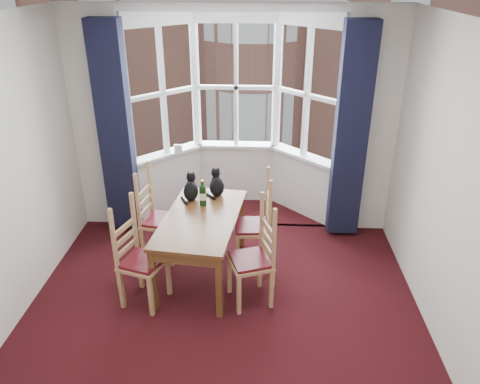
# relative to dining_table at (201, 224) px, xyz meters

# --- Properties ---
(floor) EXTENTS (4.50, 4.50, 0.00)m
(floor) POSITION_rel_dining_table_xyz_m (0.27, -1.07, -0.65)
(floor) COLOR black
(floor) RESTS_ON ground
(ceiling) EXTENTS (4.50, 4.50, 0.00)m
(ceiling) POSITION_rel_dining_table_xyz_m (0.27, -1.07, 2.15)
(ceiling) COLOR white
(ceiling) RESTS_ON floor
(wall_right) EXTENTS (0.00, 4.50, 4.50)m
(wall_right) POSITION_rel_dining_table_xyz_m (2.27, -1.07, 0.75)
(wall_right) COLOR silver
(wall_right) RESTS_ON floor
(wall_back_pier_left) EXTENTS (0.70, 0.12, 2.80)m
(wall_back_pier_left) POSITION_rel_dining_table_xyz_m (-1.38, 1.18, 0.75)
(wall_back_pier_left) COLOR silver
(wall_back_pier_left) RESTS_ON floor
(wall_back_pier_right) EXTENTS (0.70, 0.12, 2.80)m
(wall_back_pier_right) POSITION_rel_dining_table_xyz_m (1.92, 1.18, 0.75)
(wall_back_pier_right) COLOR silver
(wall_back_pier_right) RESTS_ON floor
(bay_window) EXTENTS (2.76, 0.94, 2.80)m
(bay_window) POSITION_rel_dining_table_xyz_m (0.27, 1.68, 0.75)
(bay_window) COLOR white
(bay_window) RESTS_ON floor
(curtain_left) EXTENTS (0.38, 0.22, 2.60)m
(curtain_left) POSITION_rel_dining_table_xyz_m (-1.15, 1.00, 0.70)
(curtain_left) COLOR black
(curtain_left) RESTS_ON floor
(curtain_right) EXTENTS (0.38, 0.22, 2.60)m
(curtain_right) POSITION_rel_dining_table_xyz_m (1.69, 1.00, 0.70)
(curtain_right) COLOR black
(curtain_right) RESTS_ON floor
(dining_table) EXTENTS (0.93, 1.51, 0.74)m
(dining_table) POSITION_rel_dining_table_xyz_m (0.00, 0.00, 0.00)
(dining_table) COLOR brown
(dining_table) RESTS_ON floor
(chair_left_near) EXTENTS (0.51, 0.52, 0.92)m
(chair_left_near) POSITION_rel_dining_table_xyz_m (-0.62, -0.47, -0.18)
(chair_left_near) COLOR tan
(chair_left_near) RESTS_ON floor
(chair_left_far) EXTENTS (0.47, 0.48, 0.92)m
(chair_left_far) POSITION_rel_dining_table_xyz_m (-0.61, 0.36, -0.18)
(chair_left_far) COLOR tan
(chair_left_far) RESTS_ON floor
(chair_right_near) EXTENTS (0.52, 0.53, 0.92)m
(chair_right_near) POSITION_rel_dining_table_xyz_m (0.63, -0.40, -0.18)
(chair_right_near) COLOR tan
(chair_right_near) RESTS_ON floor
(chair_right_far) EXTENTS (0.43, 0.45, 0.92)m
(chair_right_far) POSITION_rel_dining_table_xyz_m (0.64, 0.26, -0.18)
(chair_right_far) COLOR tan
(chair_right_far) RESTS_ON floor
(cat_left) EXTENTS (0.18, 0.25, 0.33)m
(cat_left) POSITION_rel_dining_table_xyz_m (-0.16, 0.41, 0.21)
(cat_left) COLOR black
(cat_left) RESTS_ON dining_table
(cat_right) EXTENTS (0.22, 0.27, 0.33)m
(cat_right) POSITION_rel_dining_table_xyz_m (0.12, 0.54, 0.21)
(cat_right) COLOR black
(cat_right) RESTS_ON dining_table
(wine_bottle) EXTENTS (0.08, 0.08, 0.30)m
(wine_bottle) POSITION_rel_dining_table_xyz_m (-0.01, 0.27, 0.22)
(wine_bottle) COLOR black
(wine_bottle) RESTS_ON dining_table
(candle_tall) EXTENTS (0.06, 0.06, 0.12)m
(candle_tall) POSITION_rel_dining_table_xyz_m (-0.52, 1.53, 0.28)
(candle_tall) COLOR white
(candle_tall) RESTS_ON bay_window
(candle_short) EXTENTS (0.06, 0.06, 0.10)m
(candle_short) POSITION_rel_dining_table_xyz_m (-0.47, 1.56, 0.27)
(candle_short) COLOR white
(candle_short) RESTS_ON bay_window
(street) EXTENTS (80.00, 80.00, 0.00)m
(street) POSITION_rel_dining_table_xyz_m (0.27, 31.18, -6.65)
(street) COLOR #333335
(street) RESTS_ON ground
(tenement_building) EXTENTS (18.40, 7.80, 15.20)m
(tenement_building) POSITION_rel_dining_table_xyz_m (0.27, 12.94, 0.95)
(tenement_building) COLOR #8F5A49
(tenement_building) RESTS_ON street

